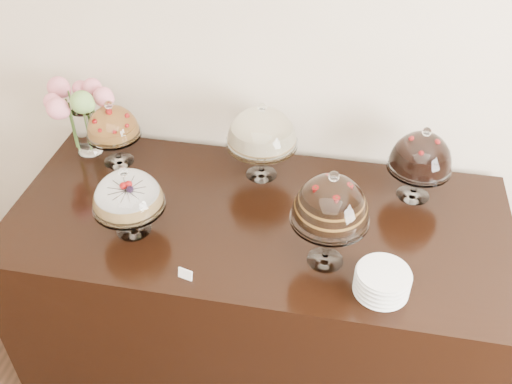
% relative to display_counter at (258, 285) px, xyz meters
% --- Properties ---
extents(wall_back, '(5.00, 0.04, 3.00)m').
position_rel_display_counter_xyz_m(wall_back, '(0.30, 0.55, 1.05)').
color(wall_back, beige).
rests_on(wall_back, ground).
extents(display_counter, '(2.20, 1.00, 0.90)m').
position_rel_display_counter_xyz_m(display_counter, '(0.00, 0.00, 0.00)').
color(display_counter, black).
rests_on(display_counter, ground).
extents(cake_stand_sugar_sponge, '(0.30, 0.30, 0.33)m').
position_rel_display_counter_xyz_m(cake_stand_sugar_sponge, '(-0.51, -0.18, 0.65)').
color(cake_stand_sugar_sponge, white).
rests_on(cake_stand_sugar_sponge, display_counter).
extents(cake_stand_choco_layer, '(0.30, 0.30, 0.44)m').
position_rel_display_counter_xyz_m(cake_stand_choco_layer, '(0.31, -0.21, 0.75)').
color(cake_stand_choco_layer, white).
rests_on(cake_stand_choco_layer, display_counter).
extents(cake_stand_cheesecake, '(0.34, 0.34, 0.39)m').
position_rel_display_counter_xyz_m(cake_stand_cheesecake, '(-0.04, 0.31, 0.70)').
color(cake_stand_cheesecake, white).
rests_on(cake_stand_cheesecake, display_counter).
extents(cake_stand_dark_choco, '(0.28, 0.28, 0.37)m').
position_rel_display_counter_xyz_m(cake_stand_dark_choco, '(0.67, 0.28, 0.68)').
color(cake_stand_dark_choco, white).
rests_on(cake_stand_dark_choco, display_counter).
extents(cake_stand_fruit_tart, '(0.26, 0.26, 0.34)m').
position_rel_display_counter_xyz_m(cake_stand_fruit_tart, '(-0.76, 0.28, 0.66)').
color(cake_stand_fruit_tart, white).
rests_on(cake_stand_fruit_tart, display_counter).
extents(flower_vase, '(0.34, 0.29, 0.40)m').
position_rel_display_counter_xyz_m(flower_vase, '(-0.94, 0.32, 0.71)').
color(flower_vase, white).
rests_on(flower_vase, display_counter).
extents(plate_stack, '(0.20, 0.20, 0.10)m').
position_rel_display_counter_xyz_m(plate_stack, '(0.54, -0.33, 0.50)').
color(plate_stack, white).
rests_on(plate_stack, display_counter).
extents(price_card_left, '(0.06, 0.03, 0.04)m').
position_rel_display_counter_xyz_m(price_card_left, '(-0.21, -0.41, 0.47)').
color(price_card_left, white).
rests_on(price_card_left, display_counter).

